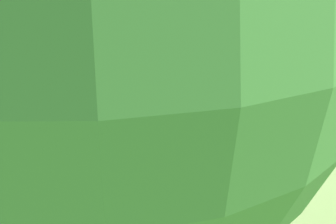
# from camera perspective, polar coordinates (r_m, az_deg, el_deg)

# --- Properties ---
(ground_plane) EXTENTS (60.00, 60.00, 0.00)m
(ground_plane) POSITION_cam_1_polar(r_m,az_deg,el_deg) (7.08, -0.71, -4.24)
(ground_plane) COLOR #75934C
(track) EXTENTS (0.69, 6.05, 0.04)m
(track) POSITION_cam_1_polar(r_m,az_deg,el_deg) (7.07, -0.91, -4.13)
(track) COLOR gray
(track) RESTS_ON ground_plane
(locomotive) EXTENTS (0.65, 1.45, 0.97)m
(locomotive) POSITION_cam_1_polar(r_m,az_deg,el_deg) (7.09, 7.44, -0.15)
(locomotive) COLOR black
(locomotive) RESTS_ON ground_plane
(passenger_car) EXTENTS (0.75, 2.35, 0.97)m
(passenger_car) POSITION_cam_1_polar(r_m,az_deg,el_deg) (6.87, -8.39, -1.40)
(passenger_car) COLOR #3F3F3F
(passenger_car) RESTS_ON ground_plane
(conductor_person) EXTENTS (0.30, 0.30, 1.62)m
(conductor_person) POSITION_cam_1_polar(r_m,az_deg,el_deg) (7.92, 3.39, 5.62)
(conductor_person) COLOR #282D47
(conductor_person) RESTS_ON ground_plane
(park_bench) EXTENTS (1.33, 0.53, 0.82)m
(park_bench) POSITION_cam_1_polar(r_m,az_deg,el_deg) (4.50, 7.10, -13.29)
(park_bench) COLOR #2D6B33
(park_bench) RESTS_ON ground_plane
(oak_tree_distant) EXTENTS (2.10, 2.10, 3.65)m
(oak_tree_distant) POSITION_cam_1_polar(r_m,az_deg,el_deg) (1.71, -9.33, 10.60)
(oak_tree_distant) COLOR #4C3823
(oak_tree_distant) RESTS_ON ground_plane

